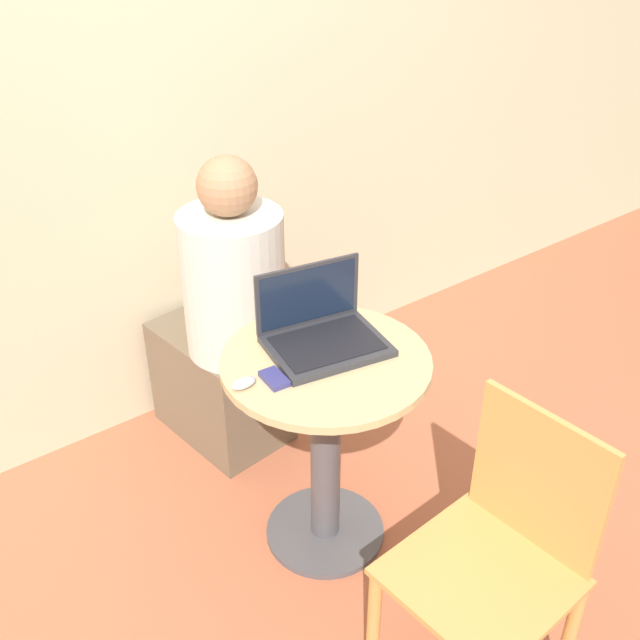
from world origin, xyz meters
TOP-DOWN VIEW (x-y plane):
  - ground_plane at (0.00, 0.00)m, footprint 12.00×12.00m
  - back_wall at (0.00, 0.97)m, footprint 7.00×0.05m
  - round_table at (0.00, 0.00)m, footprint 0.61×0.61m
  - laptop at (0.04, 0.07)m, footprint 0.38×0.32m
  - cell_phone at (-0.18, -0.00)m, footprint 0.06×0.10m
  - computer_mouse at (-0.26, 0.03)m, footprint 0.07×0.04m
  - chair_empty at (0.04, -0.65)m, footprint 0.43×0.43m
  - person_seated at (0.02, 0.61)m, footprint 0.39×0.56m

SIDE VIEW (x-z plane):
  - ground_plane at x=0.00m, z-range 0.00..0.00m
  - chair_empty at x=0.04m, z-range 0.02..0.85m
  - round_table at x=0.00m, z-range 0.12..0.83m
  - person_seated at x=0.02m, z-range -0.10..1.05m
  - cell_phone at x=-0.18m, z-range 0.71..0.73m
  - computer_mouse at x=-0.26m, z-range 0.71..0.74m
  - laptop at x=0.04m, z-range 0.64..0.86m
  - back_wall at x=0.00m, z-range 0.00..2.60m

